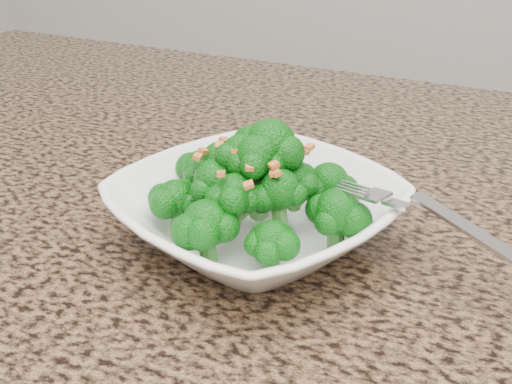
% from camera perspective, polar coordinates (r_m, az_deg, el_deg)
% --- Properties ---
extents(granite_counter, '(1.64, 1.04, 0.03)m').
position_cam_1_polar(granite_counter, '(0.58, 3.52, -5.63)').
color(granite_counter, brown).
rests_on(granite_counter, cabinet).
extents(bowl, '(0.30, 0.30, 0.06)m').
position_cam_1_polar(bowl, '(0.56, 0.00, -1.96)').
color(bowl, white).
rests_on(bowl, granite_counter).
extents(broccoli_pile, '(0.20, 0.20, 0.07)m').
position_cam_1_polar(broccoli_pile, '(0.53, 0.00, 4.16)').
color(broccoli_pile, '#0B630C').
rests_on(broccoli_pile, bowl).
extents(garlic_topping, '(0.12, 0.12, 0.01)m').
position_cam_1_polar(garlic_topping, '(0.51, 0.00, 8.15)').
color(garlic_topping, '#CD7332').
rests_on(garlic_topping, broccoli_pile).
extents(fork, '(0.18, 0.10, 0.01)m').
position_cam_1_polar(fork, '(0.51, 12.86, -1.14)').
color(fork, silver).
rests_on(fork, bowl).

